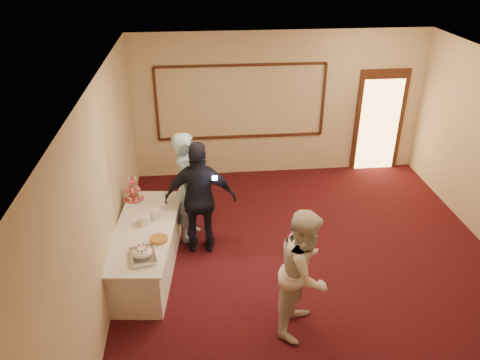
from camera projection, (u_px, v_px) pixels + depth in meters
The scene contains 14 objects.
floor at pixel (315, 272), 7.23m from camera, with size 7.00×7.00×0.00m, color black.
room_walls at pixel (326, 152), 6.28m from camera, with size 6.04×7.04×3.02m.
wall_molding at pixel (241, 102), 9.46m from camera, with size 3.45×0.04×1.55m.
doorway at pixel (379, 121), 9.94m from camera, with size 1.05×0.07×2.20m.
buffet_table at pixel (146, 249), 7.08m from camera, with size 1.10×2.33×0.77m.
pavlova_tray at pixel (142, 254), 6.24m from camera, with size 0.40×0.48×0.17m.
cupcake_stand at pixel (133, 190), 7.58m from camera, with size 0.31×0.31×0.46m.
plate_stack_a at pixel (145, 220), 6.96m from camera, with size 0.18×0.18×0.15m.
plate_stack_b at pixel (156, 215), 7.11m from camera, with size 0.17×0.17×0.14m.
tart at pixel (159, 239), 6.61m from camera, with size 0.29×0.29×0.06m.
man at pixel (188, 187), 7.65m from camera, with size 0.69×0.46×1.91m, color #95C2E5.
woman at pixel (305, 272), 5.85m from camera, with size 0.86×0.67×1.76m, color beige.
guest at pixel (200, 199), 7.31m from camera, with size 1.12×0.47×1.91m, color black.
camera_flash at pixel (215, 178), 6.83m from camera, with size 0.07×0.04×0.05m, color white.
Camera 1 is at (-1.71, -5.58, 4.64)m, focal length 35.00 mm.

